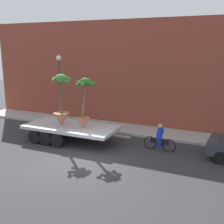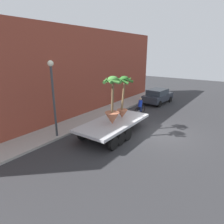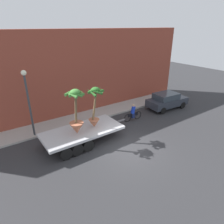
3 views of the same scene
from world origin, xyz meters
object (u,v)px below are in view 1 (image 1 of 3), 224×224
at_px(potted_palm_middle, 84,104).
at_px(street_lamp, 60,81).
at_px(potted_palm_rear, 61,105).
at_px(flatbed_trailer, 68,128).
at_px(cyclist, 160,139).

xyz_separation_m(potted_palm_middle, street_lamp, (-3.62, 2.83, 0.80)).
bearing_deg(potted_palm_rear, street_lamp, 125.87).
relative_size(flatbed_trailer, potted_palm_rear, 2.14).
xyz_separation_m(potted_palm_rear, potted_palm_middle, (1.47, 0.13, 0.17)).
distance_m(flatbed_trailer, cyclist, 5.51).
bearing_deg(potted_palm_middle, cyclist, 11.16).
bearing_deg(cyclist, potted_palm_rear, -170.40).
bearing_deg(potted_palm_rear, cyclist, 9.60).
height_order(potted_palm_middle, street_lamp, street_lamp).
bearing_deg(flatbed_trailer, potted_palm_middle, -4.79).
relative_size(flatbed_trailer, potted_palm_middle, 2.26).
xyz_separation_m(potted_palm_rear, street_lamp, (-2.14, 2.97, 0.98)).
bearing_deg(flatbed_trailer, potted_palm_rear, -135.39).
bearing_deg(street_lamp, potted_palm_middle, -38.09).
bearing_deg(street_lamp, potted_palm_rear, -54.13).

